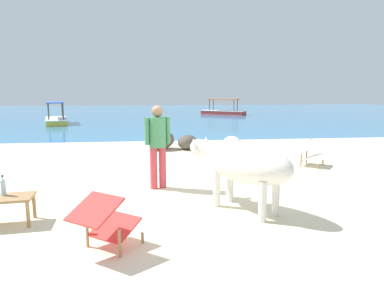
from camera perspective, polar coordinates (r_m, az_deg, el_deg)
name	(u,v)px	position (r m, az deg, el deg)	size (l,w,h in m)	color
sand_beach	(200,201)	(5.93, 1.39, -9.71)	(18.00, 14.00, 0.04)	beige
water_surface	(164,114)	(27.64, -4.76, 5.08)	(60.00, 36.00, 0.03)	teal
cow	(243,163)	(5.29, 8.74, -3.21)	(1.59, 1.91, 1.17)	silver
low_bench_table	(5,201)	(5.46, -29.56, -8.59)	(0.80, 0.52, 0.41)	#A37A4C
bottle	(3,187)	(5.49, -29.71, -6.50)	(0.07, 0.07, 0.30)	#A3C6D1
deck_chair_near	(306,151)	(8.94, 19.09, -1.10)	(0.93, 0.90, 0.68)	#A37A4C
deck_chair_far	(105,220)	(4.15, -14.69, -12.50)	(0.88, 0.93, 0.68)	#A37A4C
person_standing	(158,141)	(6.42, -5.93, 0.59)	(0.49, 0.32, 1.62)	#CC3D47
shore_rock_large	(161,140)	(10.85, -5.40, 0.74)	(0.98, 0.74, 0.64)	#756651
shore_rock_medium	(187,142)	(10.83, -0.80, 0.33)	(0.74, 0.63, 0.47)	brown
boat_red	(223,111)	(27.46, 5.39, 5.66)	(3.67, 3.05, 1.29)	#C63833
boat_yellow	(56,119)	(21.22, -22.35, 4.00)	(2.14, 3.85, 1.29)	gold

